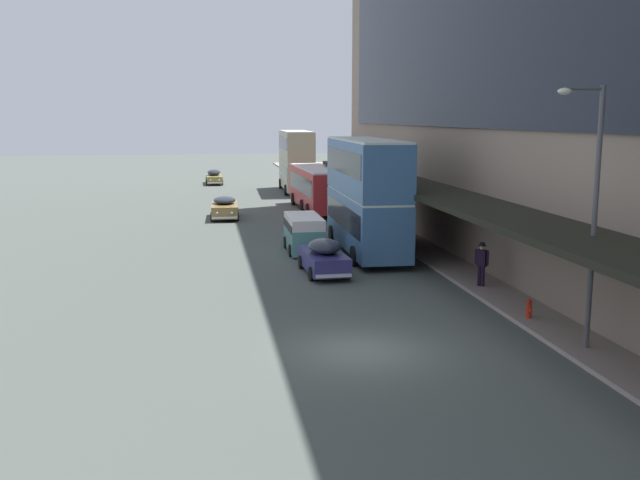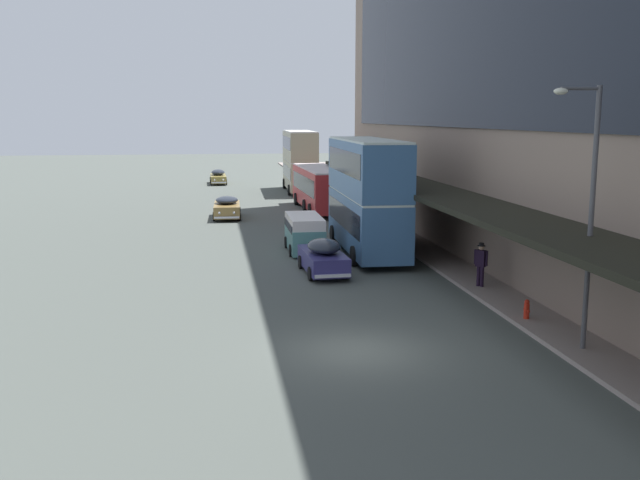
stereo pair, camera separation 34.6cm
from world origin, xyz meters
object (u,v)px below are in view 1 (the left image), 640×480
transit_bus_kerbside_rear (366,192)px  sedan_trailing_near (324,257)px  transit_bus_kerbside_front (317,186)px  vw_van (304,231)px  pedestrian_at_kerb (482,262)px  street_lamp (591,201)px  sedan_far_back (225,208)px  sedan_oncoming_front (214,177)px  transit_bus_kerbside_far (296,159)px  fire_hydrant (529,309)px

transit_bus_kerbside_rear → sedan_trailing_near: size_ratio=2.31×
transit_bus_kerbside_front → vw_van: transit_bus_kerbside_front is taller
vw_van → pedestrian_at_kerb: bearing=-57.6°
transit_bus_kerbside_rear → pedestrian_at_kerb: bearing=-70.9°
vw_van → street_lamp: (6.17, -18.02, 3.62)m
pedestrian_at_kerb → vw_van: bearing=122.4°
sedan_far_back → street_lamp: bearing=-72.4°
transit_bus_kerbside_rear → vw_van: 4.00m
transit_bus_kerbside_rear → pedestrian_at_kerb: 9.45m
sedan_far_back → transit_bus_kerbside_front: bearing=23.4°
sedan_oncoming_front → pedestrian_at_kerb: bearing=-78.3°
transit_bus_kerbside_front → transit_bus_kerbside_rear: 17.73m
transit_bus_kerbside_rear → street_lamp: size_ratio=1.31×
transit_bus_kerbside_far → sedan_oncoming_front: size_ratio=2.01×
fire_hydrant → sedan_oncoming_front: bearing=100.5°
sedan_trailing_near → street_lamp: bearing=-63.8°
transit_bus_kerbside_rear → sedan_trailing_near: (-3.06, -4.70, -2.46)m
sedan_trailing_near → fire_hydrant: sedan_trailing_near is taller
transit_bus_kerbside_far → sedan_trailing_near: 36.78m
sedan_oncoming_front → fire_hydrant: size_ratio=7.17×
street_lamp → fire_hydrant: size_ratio=11.38×
sedan_far_back → sedan_oncoming_front: size_ratio=0.94×
sedan_trailing_near → fire_hydrant: bearing=-56.6°
vw_van → pedestrian_at_kerb: 11.56m
vw_van → street_lamp: bearing=-71.1°
sedan_trailing_near → pedestrian_at_kerb: 7.28m
transit_bus_kerbside_front → vw_van: 16.98m
vw_van → transit_bus_kerbside_front: bearing=78.5°
vw_van → pedestrian_at_kerb: (6.20, -9.76, 0.08)m
transit_bus_kerbside_front → street_lamp: size_ratio=1.43×
pedestrian_at_kerb → sedan_far_back: bearing=113.3°
transit_bus_kerbside_front → sedan_oncoming_front: size_ratio=2.27×
transit_bus_kerbside_rear → sedan_far_back: transit_bus_kerbside_rear is taller
transit_bus_kerbside_front → sedan_far_back: size_ratio=2.42×
street_lamp → transit_bus_kerbside_far: bearing=93.0°
transit_bus_kerbside_rear → vw_van: transit_bus_kerbside_rear is taller
sedan_oncoming_front → street_lamp: street_lamp is taller
sedan_trailing_near → sedan_oncoming_front: size_ratio=0.90×
transit_bus_kerbside_rear → vw_van: (-3.19, 1.05, -2.17)m
transit_bus_kerbside_far → sedan_trailing_near: (-3.47, -36.54, -2.35)m
transit_bus_kerbside_rear → transit_bus_kerbside_far: transit_bus_kerbside_rear is taller
sedan_far_back → fire_hydrant: bearing=-70.7°
transit_bus_kerbside_far → pedestrian_at_kerb: size_ratio=5.43×
transit_bus_kerbside_far → street_lamp: street_lamp is taller
sedan_oncoming_front → vw_van: (4.13, -40.27, 0.33)m
sedan_trailing_near → pedestrian_at_kerb: (6.07, -4.01, 0.37)m
street_lamp → fire_hydrant: street_lamp is taller
transit_bus_kerbside_far → pedestrian_at_kerb: bearing=-86.3°
vw_van → pedestrian_at_kerb: pedestrian_at_kerb is taller
sedan_oncoming_front → fire_hydrant: (10.15, -54.94, -0.27)m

